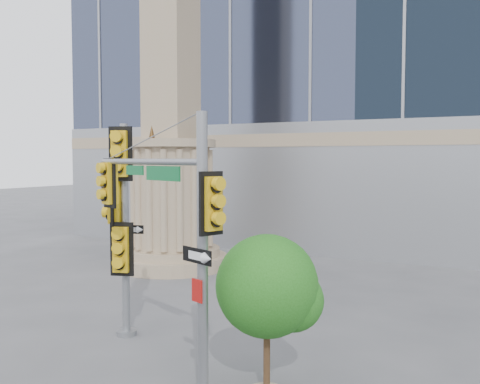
% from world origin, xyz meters
% --- Properties ---
extents(ground, '(120.00, 120.00, 0.00)m').
position_xyz_m(ground, '(0.00, 0.00, 0.00)').
color(ground, '#545456').
rests_on(ground, ground).
extents(monument, '(4.40, 4.40, 16.60)m').
position_xyz_m(monument, '(-6.00, 9.00, 5.52)').
color(monument, tan).
rests_on(monument, ground).
extents(main_signal_pole, '(3.78, 1.82, 5.15)m').
position_xyz_m(main_signal_pole, '(0.48, -0.55, 3.19)').
color(main_signal_pole, slate).
rests_on(main_signal_pole, ground).
extents(secondary_signal_pole, '(0.97, 0.69, 5.19)m').
position_xyz_m(secondary_signal_pole, '(-2.36, 1.46, 3.05)').
color(secondary_signal_pole, slate).
rests_on(secondary_signal_pole, ground).
extents(street_tree, '(1.92, 1.87, 2.99)m').
position_xyz_m(street_tree, '(2.16, 0.07, 1.97)').
color(street_tree, tan).
rests_on(street_tree, ground).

